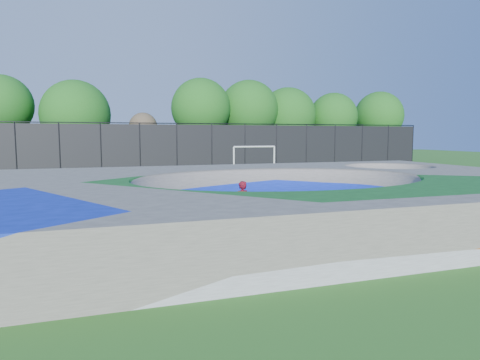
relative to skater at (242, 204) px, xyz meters
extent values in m
plane|color=#27611A|center=(1.96, 1.19, -0.76)|extent=(120.00, 120.00, 0.00)
cube|color=gray|center=(1.96, 1.19, -0.01)|extent=(22.00, 14.00, 1.50)
imported|color=#AE0D21|center=(0.00, 0.00, 0.00)|extent=(0.64, 0.51, 1.53)
cube|color=black|center=(0.00, 0.00, -0.74)|extent=(0.81, 0.45, 0.05)
cylinder|color=silver|center=(5.23, 16.93, 0.32)|extent=(0.12, 0.12, 2.17)
cylinder|color=silver|center=(8.48, 16.93, 0.32)|extent=(0.12, 0.12, 2.17)
cylinder|color=silver|center=(6.85, 16.93, 1.40)|extent=(3.25, 0.12, 0.12)
cylinder|color=black|center=(-10.04, 22.19, 1.24)|extent=(0.09, 0.09, 4.00)
cylinder|color=black|center=(-7.04, 22.19, 1.24)|extent=(0.09, 0.09, 4.00)
cylinder|color=black|center=(-4.04, 22.19, 1.24)|extent=(0.09, 0.09, 4.00)
cylinder|color=black|center=(-1.04, 22.19, 1.24)|extent=(0.09, 0.09, 4.00)
cylinder|color=black|center=(1.96, 22.19, 1.24)|extent=(0.09, 0.09, 4.00)
cylinder|color=black|center=(4.96, 22.19, 1.24)|extent=(0.09, 0.09, 4.00)
cylinder|color=black|center=(7.96, 22.19, 1.24)|extent=(0.09, 0.09, 4.00)
cylinder|color=black|center=(10.96, 22.19, 1.24)|extent=(0.09, 0.09, 4.00)
cylinder|color=black|center=(13.96, 22.19, 1.24)|extent=(0.09, 0.09, 4.00)
cylinder|color=black|center=(16.96, 22.19, 1.24)|extent=(0.09, 0.09, 4.00)
cylinder|color=black|center=(19.96, 22.19, 1.24)|extent=(0.09, 0.09, 4.00)
cylinder|color=black|center=(22.96, 22.19, 1.24)|extent=(0.09, 0.09, 4.00)
cylinder|color=black|center=(25.96, 22.19, 1.24)|extent=(0.09, 0.09, 4.00)
cube|color=black|center=(1.96, 22.19, 1.24)|extent=(48.00, 0.03, 3.80)
cylinder|color=black|center=(1.96, 22.19, 3.24)|extent=(48.00, 0.08, 0.08)
cylinder|color=#3E321F|center=(-11.68, 26.98, 1.03)|extent=(0.44, 0.44, 3.60)
sphere|color=#195A17|center=(-11.68, 26.98, 4.72)|extent=(5.03, 5.03, 5.03)
cylinder|color=#3E321F|center=(-5.96, 26.00, 0.54)|extent=(0.44, 0.44, 2.62)
sphere|color=#195A17|center=(-5.96, 26.00, 4.02)|extent=(5.79, 5.79, 5.79)
cylinder|color=#3E321F|center=(-0.22, 27.18, 0.59)|extent=(0.44, 0.44, 2.70)
sphere|color=brown|center=(-0.22, 27.18, 3.04)|extent=(2.60, 2.60, 2.60)
cylinder|color=#3E321F|center=(4.98, 26.07, 0.97)|extent=(0.44, 0.44, 3.47)
sphere|color=#195A17|center=(4.98, 26.07, 4.77)|extent=(5.52, 5.52, 5.52)
cylinder|color=#3E321F|center=(10.19, 27.35, 0.90)|extent=(0.44, 0.44, 3.34)
sphere|color=#195A17|center=(10.19, 27.35, 4.78)|extent=(5.88, 5.88, 5.88)
cylinder|color=#3E321F|center=(14.81, 28.10, 0.65)|extent=(0.44, 0.44, 2.82)
sphere|color=#195A17|center=(14.81, 28.10, 4.28)|extent=(5.92, 5.92, 5.92)
cylinder|color=#3E321F|center=(20.02, 27.66, 0.75)|extent=(0.44, 0.44, 3.03)
sphere|color=#195A17|center=(20.02, 27.66, 4.21)|extent=(5.18, 5.18, 5.18)
cylinder|color=#3E321F|center=(26.37, 28.32, 0.82)|extent=(0.44, 0.44, 3.18)
sphere|color=#195A17|center=(26.37, 28.32, 4.46)|extent=(5.47, 5.47, 5.47)
camera|label=1|loc=(-4.55, -13.16, 2.26)|focal=32.00mm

